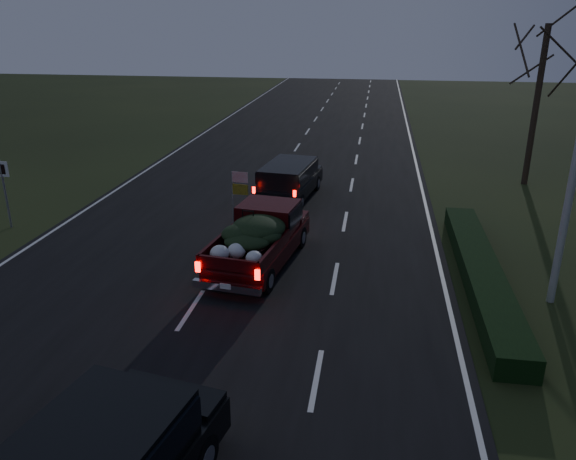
% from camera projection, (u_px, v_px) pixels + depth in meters
% --- Properties ---
extents(ground, '(120.00, 120.00, 0.00)m').
position_uv_depth(ground, '(191.00, 310.00, 14.78)').
color(ground, black).
rests_on(ground, ground).
extents(road_asphalt, '(14.00, 120.00, 0.02)m').
position_uv_depth(road_asphalt, '(191.00, 310.00, 14.78)').
color(road_asphalt, black).
rests_on(road_asphalt, ground).
extents(hedge_row, '(1.00, 10.00, 0.60)m').
position_uv_depth(hedge_row, '(480.00, 272.00, 16.31)').
color(hedge_row, black).
rests_on(hedge_row, ground).
extents(route_sign, '(0.55, 0.08, 2.50)m').
position_uv_depth(route_sign, '(4.00, 184.00, 20.05)').
color(route_sign, gray).
rests_on(route_sign, ground).
extents(bare_tree_far, '(3.60, 3.60, 7.00)m').
position_uv_depth(bare_tree_far, '(542.00, 67.00, 24.18)').
color(bare_tree_far, black).
rests_on(bare_tree_far, ground).
extents(pickup_truck, '(2.54, 5.16, 2.60)m').
position_uv_depth(pickup_truck, '(260.00, 235.00, 17.24)').
color(pickup_truck, '#3A0709').
rests_on(pickup_truck, ground).
extents(lead_suv, '(2.39, 4.62, 1.27)m').
position_uv_depth(lead_suv, '(289.00, 177.00, 23.50)').
color(lead_suv, black).
rests_on(lead_suv, ground).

